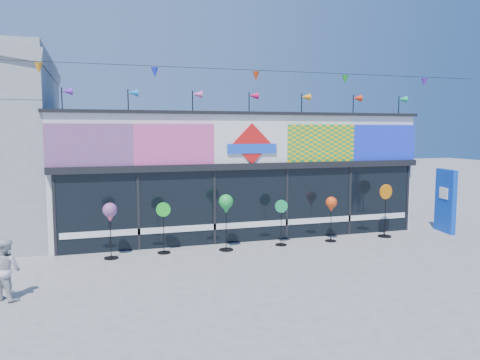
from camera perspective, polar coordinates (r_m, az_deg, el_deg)
name	(u,v)px	position (r m, az deg, el deg)	size (l,w,h in m)	color
ground	(295,272)	(11.93, 6.73, -11.07)	(80.00, 80.00, 0.00)	slate
kite_shop	(229,171)	(17.07, -1.34, 1.12)	(16.00, 5.70, 5.31)	white
blue_sign	(445,201)	(17.66, 23.76, -2.32)	(0.35, 1.10, 2.19)	#0C3FBC
spinner_0	(110,214)	(13.25, -15.57, -4.02)	(0.39, 0.39, 1.55)	black
spinner_1	(164,226)	(13.59, -9.30, -5.60)	(0.41, 0.38, 1.48)	black
spinner_2	(226,206)	(13.64, -1.72, -3.14)	(0.42, 0.42, 1.66)	black
spinner_3	(281,221)	(14.40, 5.04, -5.04)	(0.40, 0.36, 1.41)	black
spinner_4	(331,206)	(15.06, 11.07, -3.08)	(0.36, 0.36, 1.44)	black
spinner_5	(385,209)	(16.19, 17.30, -3.40)	(0.49, 0.45, 1.76)	black
child	(6,269)	(10.97, -26.60, -9.69)	(0.63, 0.36, 1.29)	silver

